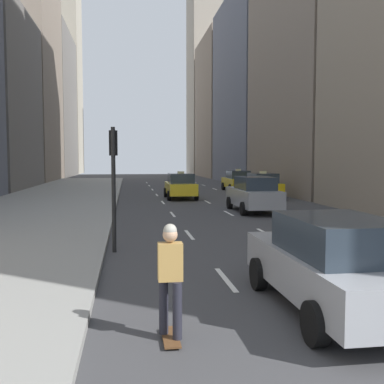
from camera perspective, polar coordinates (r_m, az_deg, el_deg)
sidewalk_left at (r=29.13m, az=-17.32°, el=-1.15°), size 8.00×66.00×0.15m
lane_markings at (r=25.27m, az=3.17°, el=-1.91°), size 5.72×56.00×0.01m
building_row_left at (r=56.25m, az=-20.66°, el=14.63°), size 6.00×91.54×37.97m
building_row_right at (r=45.43m, az=11.29°, el=20.21°), size 6.00×86.86×36.92m
taxi_lead at (r=30.49m, az=-1.47°, el=0.79°), size 2.02×4.40×1.87m
taxi_second at (r=31.24m, az=8.87°, el=0.82°), size 2.02×4.40×1.87m
taxi_third at (r=37.97m, az=5.79°, el=1.44°), size 2.02×4.40×1.87m
sedan_black_near at (r=23.06m, az=7.84°, el=-0.26°), size 2.02×4.73×1.80m
sedan_silver_behind at (r=8.32m, az=17.49°, el=-8.63°), size 2.02×4.57×1.70m
skateboarder at (r=6.71m, az=-2.78°, el=-10.66°), size 0.36×0.80×1.75m
traffic_light_pole at (r=13.12m, az=-9.94°, el=2.93°), size 0.24×0.42×3.60m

